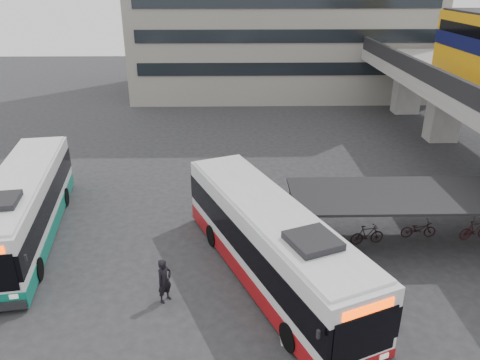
{
  "coord_description": "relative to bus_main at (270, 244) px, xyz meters",
  "views": [
    {
      "loc": [
        0.73,
        -16.23,
        11.73
      ],
      "look_at": [
        1.21,
        5.97,
        2.0
      ],
      "focal_mm": 35.0,
      "sensor_mm": 36.0,
      "label": 1
    }
  ],
  "objects": [
    {
      "name": "pedestrian",
      "position": [
        -4.19,
        -1.39,
        -0.77
      ],
      "size": [
        0.76,
        0.8,
        1.85
      ],
      "primitive_type": "imported",
      "rotation": [
        0.0,
        0.0,
        0.9
      ],
      "color": "black",
      "rests_on": "ground"
    },
    {
      "name": "bus_main",
      "position": [
        0.0,
        0.0,
        0.0
      ],
      "size": [
        7.18,
        12.37,
        3.64
      ],
      "rotation": [
        0.0,
        0.0,
        0.39
      ],
      "color": "white",
      "rests_on": "ground"
    },
    {
      "name": "ground",
      "position": [
        -2.32,
        -0.18,
        -1.69
      ],
      "size": [
        120.0,
        120.0,
        0.0
      ],
      "primitive_type": "plane",
      "color": "#28282B",
      "rests_on": "ground"
    },
    {
      "name": "bike_shelter",
      "position": [
        6.13,
        2.82,
        -0.05
      ],
      "size": [
        10.0,
        4.0,
        2.54
      ],
      "color": "#595B60",
      "rests_on": "ground"
    },
    {
      "name": "bus_teal",
      "position": [
        -11.44,
        3.65,
        -0.07
      ],
      "size": [
        4.37,
        12.07,
        3.49
      ],
      "rotation": [
        0.0,
        0.0,
        0.16
      ],
      "color": "white",
      "rests_on": "ground"
    },
    {
      "name": "road_markings",
      "position": [
        0.18,
        -3.18,
        -1.68
      ],
      "size": [
        0.15,
        7.6,
        0.01
      ],
      "color": "beige",
      "rests_on": "ground"
    }
  ]
}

